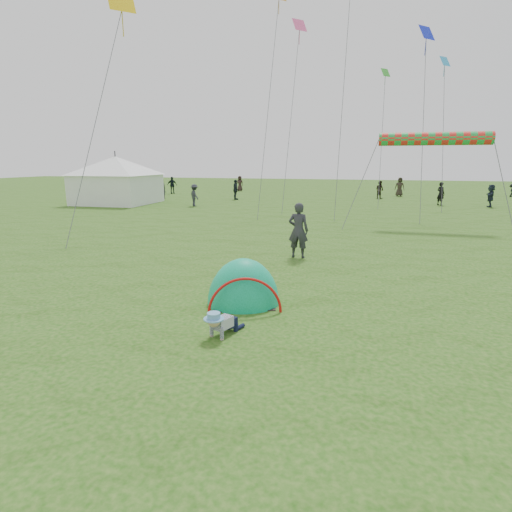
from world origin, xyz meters
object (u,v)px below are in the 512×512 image
(standing_adult, at_px, (298,230))
(event_marquee, at_px, (117,178))
(crawling_toddler, at_px, (221,322))
(popup_tent, at_px, (244,304))

(standing_adult, height_order, event_marquee, event_marquee)
(crawling_toddler, distance_m, event_marquee, 26.93)
(popup_tent, relative_size, standing_adult, 1.14)
(popup_tent, height_order, standing_adult, standing_adult)
(crawling_toddler, bearing_deg, standing_adult, 107.60)
(popup_tent, bearing_deg, standing_adult, 64.61)
(event_marquee, bearing_deg, crawling_toddler, -54.45)
(standing_adult, xyz_separation_m, event_marquee, (-16.87, 14.42, 1.00))
(popup_tent, bearing_deg, event_marquee, 110.02)
(standing_adult, bearing_deg, popup_tent, 87.04)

